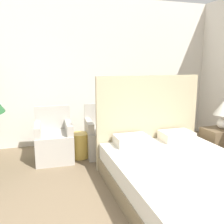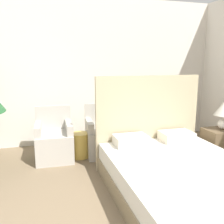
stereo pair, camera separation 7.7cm
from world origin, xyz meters
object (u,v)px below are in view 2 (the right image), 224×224
Objects in this scene: side_table at (80,145)px; armchair_near_window_right at (104,138)px; bed at (181,175)px; nightstand at (221,146)px; table_lamp at (224,110)px; armchair_near_window_left at (54,143)px.

armchair_near_window_right is at bearing 4.17° from side_table.
bed is 5.17× the size of side_table.
bed is at bearing -66.58° from armchair_near_window_right.
bed is 3.93× the size of nightstand.
nightstand is (1.20, 0.75, 0.02)m from bed.
side_table is (-2.21, 0.88, -0.66)m from table_lamp.
armchair_near_window_right is (-0.57, 1.66, 0.02)m from bed.
table_lamp is at bearing -16.94° from armchair_near_window_left.
armchair_near_window_left reaches higher than side_table.
table_lamp is at bearing -22.50° from armchair_near_window_right.
armchair_near_window_right is at bearing 152.79° from nightstand.
nightstand is at bearing 175.07° from table_lamp.
armchair_near_window_left is at bearing 175.80° from side_table.
table_lamp is (2.65, -0.91, 0.59)m from armchair_near_window_left.
armchair_near_window_right is at bearing 108.82° from bed.
nightstand is at bearing -21.70° from side_table.
nightstand is at bearing -22.62° from armchair_near_window_right.
nightstand reaches higher than side_table.
bed reaches higher than table_lamp.
nightstand is 0.60m from table_lamp.
armchair_near_window_left is 1.87× the size of table_lamp.
bed is 2.54× the size of armchair_near_window_right.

